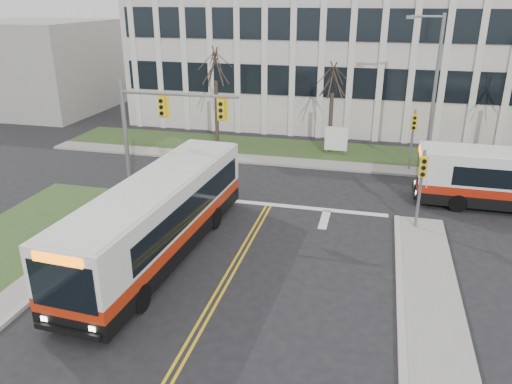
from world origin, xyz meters
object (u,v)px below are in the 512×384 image
object	(u,v)px
directory_sign	(336,139)
bus_main	(159,219)
streetlight	(432,85)
newspaper_box_red	(70,246)

from	to	relation	value
directory_sign	bus_main	size ratio (longest dim) A/B	0.16
streetlight	newspaper_box_red	size ratio (longest dim) A/B	9.68
streetlight	directory_sign	world-z (taller)	streetlight
streetlight	newspaper_box_red	bearing A→B (deg)	-133.95
newspaper_box_red	directory_sign	bearing A→B (deg)	42.02
streetlight	directory_sign	xyz separation A→B (m)	(-5.53, 1.30, -4.02)
streetlight	newspaper_box_red	xyz separation A→B (m)	(-14.83, -15.39, -4.72)
streetlight	bus_main	world-z (taller)	streetlight
directory_sign	bus_main	xyz separation A→B (m)	(-5.73, -15.59, 0.45)
bus_main	newspaper_box_red	bearing A→B (deg)	-159.73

